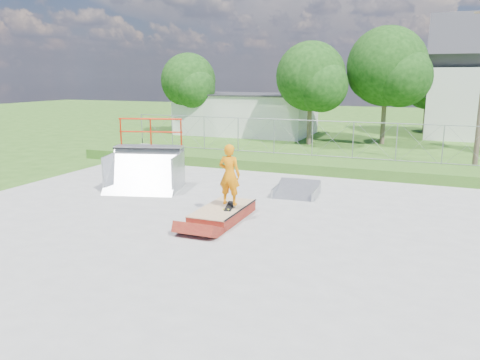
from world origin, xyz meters
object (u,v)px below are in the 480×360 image
object	(u,v)px
flat_bank_ramp	(296,190)
skater	(229,177)
grind_box	(223,213)
quarter_pipe	(143,156)

from	to	relation	value
flat_bank_ramp	skater	size ratio (longest dim) A/B	0.88
flat_bank_ramp	skater	xyz separation A→B (m)	(-1.16, -3.64, 1.14)
skater	grind_box	bearing A→B (deg)	13.07
grind_box	skater	bearing A→B (deg)	12.86
grind_box	skater	xyz separation A→B (m)	(0.21, 0.05, 1.19)
quarter_pipe	flat_bank_ramp	xyz separation A→B (m)	(5.82, 1.34, -1.13)
quarter_pipe	flat_bank_ramp	bearing A→B (deg)	-2.86
quarter_pipe	flat_bank_ramp	size ratio (longest dim) A/B	1.65
grind_box	quarter_pipe	bearing A→B (deg)	152.22
flat_bank_ramp	skater	world-z (taller)	skater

